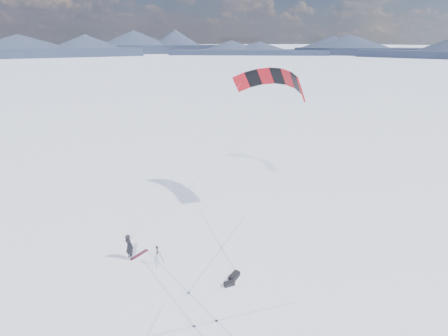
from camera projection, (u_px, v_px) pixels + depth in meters
ground at (175, 275)px, 19.33m from camera, size 1800.00×1800.00×0.00m
horizon_hills at (171, 214)px, 17.80m from camera, size 704.84×706.81×9.67m
snow_tracks at (167, 282)px, 18.74m from camera, size 14.76×10.25×0.01m
snowkiter at (131, 258)px, 20.85m from camera, size 0.62×0.75×1.75m
snowboard at (139, 255)px, 21.14m from camera, size 1.37×0.72×0.04m
tripod at (157, 253)px, 19.98m from camera, size 0.62×0.66×1.29m
gear_bag_a at (234, 276)px, 19.01m from camera, size 0.88×0.69×0.36m
gear_bag_b at (229, 284)px, 18.48m from camera, size 0.66×0.41×0.28m
power_kite at (273, 81)px, 25.71m from camera, size 14.62×6.89×9.64m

